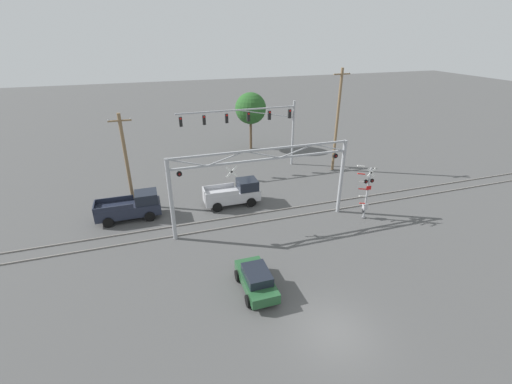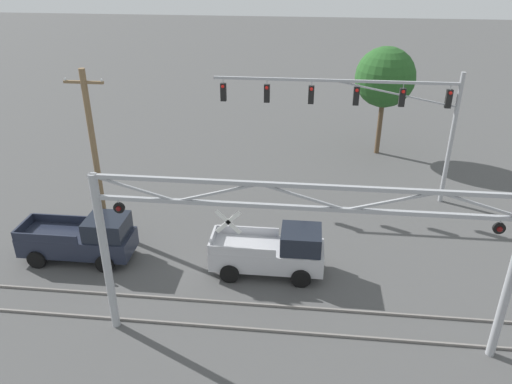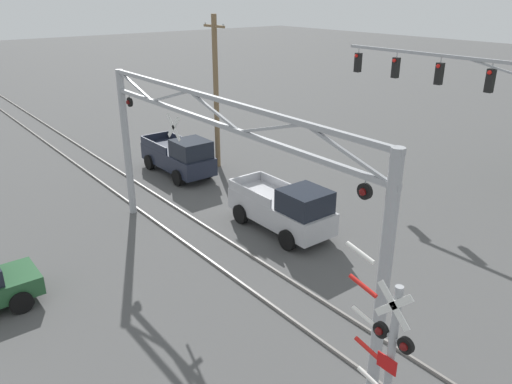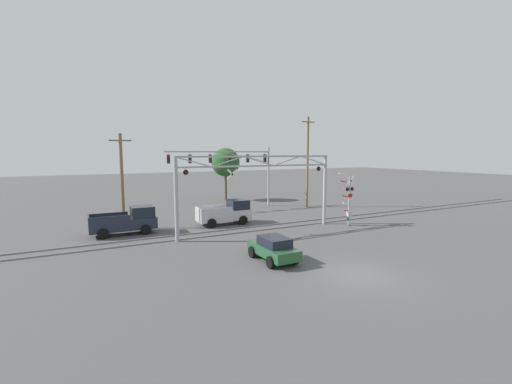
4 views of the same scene
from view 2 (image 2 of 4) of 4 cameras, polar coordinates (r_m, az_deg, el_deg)
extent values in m
cube|color=gray|center=(19.25, 4.66, -15.71)|extent=(80.00, 0.08, 0.10)
cube|color=gray|center=(20.33, 4.81, -12.99)|extent=(80.00, 0.08, 0.10)
cylinder|color=#9EA0A5|center=(18.41, -16.84, -6.96)|extent=(0.30, 0.30, 6.30)
cylinder|color=#9EA0A5|center=(18.37, 27.03, -9.07)|extent=(0.30, 0.30, 6.30)
cube|color=#9EA0A5|center=(15.86, 5.34, -1.79)|extent=(13.92, 0.14, 0.14)
cube|color=#9EA0A5|center=(15.52, 5.45, 0.70)|extent=(13.92, 0.14, 0.14)
cube|color=#9EA0A5|center=(16.62, -13.71, 0.39)|extent=(2.75, 0.08, 0.85)
cube|color=#9EA0A5|center=(15.93, -4.44, -0.07)|extent=(2.75, 0.08, 0.85)
cube|color=#9EA0A5|center=(15.69, 5.40, -0.56)|extent=(2.75, 0.08, 0.85)
cube|color=#9EA0A5|center=(15.91, 15.24, -1.03)|extent=(2.75, 0.08, 0.85)
cube|color=#9EA0A5|center=(16.59, 24.55, -1.45)|extent=(2.75, 0.08, 0.85)
cylinder|color=black|center=(17.16, -15.37, -1.74)|extent=(0.38, 0.10, 0.38)
sphere|color=#590C0C|center=(17.11, -15.45, -1.85)|extent=(0.18, 0.18, 0.18)
cylinder|color=#9EA0A5|center=(17.05, -15.47, -1.03)|extent=(0.04, 0.04, 0.10)
cylinder|color=black|center=(17.13, 26.02, -3.73)|extent=(0.38, 0.10, 0.38)
sphere|color=#590C0C|center=(17.07, 26.09, -3.85)|extent=(0.18, 0.18, 0.18)
cylinder|color=#9EA0A5|center=(17.02, 26.18, -3.03)|extent=(0.04, 0.04, 0.10)
cube|color=white|center=(16.26, -3.20, -3.45)|extent=(0.88, 0.03, 0.88)
cube|color=white|center=(16.26, -3.20, -3.45)|extent=(0.88, 0.03, 0.88)
cylinder|color=black|center=(16.24, -3.21, -3.49)|extent=(0.04, 0.04, 0.02)
cylinder|color=#9EA0A5|center=(28.43, 21.40, 5.51)|extent=(0.24, 0.24, 7.23)
cube|color=#9EA0A5|center=(26.55, 8.98, 12.46)|extent=(12.64, 0.14, 0.14)
cube|color=#9EA0A5|center=(27.04, 15.69, 10.74)|extent=(6.33, 0.08, 1.28)
cylinder|color=#9EA0A5|center=(26.95, -3.79, 12.60)|extent=(0.04, 0.04, 0.30)
cube|color=black|center=(27.11, -3.75, 11.32)|extent=(0.30, 0.26, 0.95)
sphere|color=red|center=(26.86, -3.83, 11.94)|extent=(0.18, 0.18, 0.18)
cylinder|color=#9EA0A5|center=(26.66, 1.27, 12.49)|extent=(0.04, 0.04, 0.30)
cube|color=black|center=(26.82, 1.25, 11.20)|extent=(0.30, 0.26, 0.95)
sphere|color=red|center=(26.57, 1.23, 11.82)|extent=(0.18, 0.18, 0.18)
cylinder|color=#9EA0A5|center=(26.56, 6.39, 12.29)|extent=(0.04, 0.04, 0.30)
cube|color=black|center=(26.72, 6.32, 10.99)|extent=(0.30, 0.26, 0.95)
sphere|color=red|center=(26.47, 6.36, 11.61)|extent=(0.18, 0.18, 0.18)
cylinder|color=#9EA0A5|center=(26.67, 11.50, 11.99)|extent=(0.04, 0.04, 0.30)
cube|color=black|center=(26.83, 11.38, 10.70)|extent=(0.30, 0.26, 0.95)
sphere|color=red|center=(26.58, 11.47, 11.32)|extent=(0.18, 0.18, 0.18)
cylinder|color=#9EA0A5|center=(26.98, 16.52, 11.60)|extent=(0.04, 0.04, 0.30)
cube|color=black|center=(27.14, 16.35, 10.33)|extent=(0.30, 0.26, 0.95)
sphere|color=red|center=(26.89, 16.50, 10.94)|extent=(0.18, 0.18, 0.18)
cylinder|color=#9EA0A5|center=(27.48, 21.38, 11.14)|extent=(0.04, 0.04, 0.30)
cube|color=black|center=(27.64, 21.16, 9.91)|extent=(0.30, 0.26, 0.95)
sphere|color=red|center=(27.40, 21.36, 10.49)|extent=(0.18, 0.18, 0.18)
cube|color=#B7B7BC|center=(21.78, 1.27, -7.19)|extent=(4.87, 1.80, 0.91)
cube|color=black|center=(21.24, 5.17, -5.40)|extent=(1.69, 1.66, 0.87)
cube|color=#B7B7BC|center=(20.79, -1.54, -6.86)|extent=(2.77, 0.08, 0.39)
cube|color=#B7B7BC|center=(22.23, -0.95, -4.42)|extent=(2.77, 0.08, 0.39)
cube|color=#B7B7BC|center=(21.72, -5.01, -5.36)|extent=(0.10, 1.72, 0.39)
cylinder|color=black|center=(21.24, 5.15, -9.79)|extent=(0.83, 0.24, 0.83)
cylinder|color=black|center=(22.73, 5.29, -7.07)|extent=(0.83, 0.24, 0.83)
cylinder|color=black|center=(21.45, -3.03, -9.29)|extent=(0.83, 0.24, 0.83)
cylinder|color=black|center=(22.93, -2.32, -6.63)|extent=(0.83, 0.24, 0.83)
cube|color=#1E2333|center=(24.04, -19.70, -5.39)|extent=(5.05, 1.80, 0.91)
cube|color=black|center=(23.00, -16.66, -3.83)|extent=(1.76, 1.66, 0.87)
cube|color=#1E2333|center=(23.51, -22.94, -4.91)|extent=(2.89, 0.08, 0.39)
cube|color=#1E2333|center=(24.81, -21.17, -2.88)|extent=(2.89, 0.08, 0.39)
cube|color=#1E2333|center=(24.87, -25.09, -3.58)|extent=(0.10, 1.72, 0.39)
cylinder|color=black|center=(22.97, -16.89, -7.87)|extent=(0.83, 0.24, 0.83)
cylinder|color=black|center=(24.37, -15.33, -5.49)|extent=(0.83, 0.24, 0.83)
cylinder|color=black|center=(24.31, -23.76, -7.07)|extent=(0.83, 0.24, 0.83)
cylinder|color=black|center=(25.63, -21.89, -4.87)|extent=(0.83, 0.24, 0.83)
cylinder|color=brown|center=(24.45, -17.91, 3.92)|extent=(0.28, 0.28, 8.15)
cube|color=brown|center=(23.41, -19.11, 11.78)|extent=(1.80, 0.12, 0.12)
cylinder|color=silver|center=(23.74, -20.98, 11.93)|extent=(0.08, 0.08, 0.12)
cylinder|color=silver|center=(23.05, -17.25, 12.08)|extent=(0.08, 0.08, 0.12)
cylinder|color=brown|center=(34.83, 13.93, 7.35)|extent=(0.32, 0.32, 3.88)
sphere|color=#265623|center=(33.93, 14.55, 12.59)|extent=(3.87, 3.87, 3.87)
camera|label=1|loc=(11.45, -129.55, -12.05)|focal=24.00mm
camera|label=3|loc=(14.34, 67.16, -5.62)|focal=35.00mm
camera|label=4|loc=(18.03, -110.20, -33.02)|focal=24.00mm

